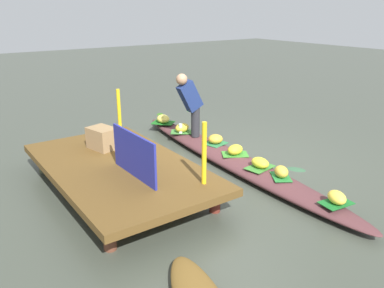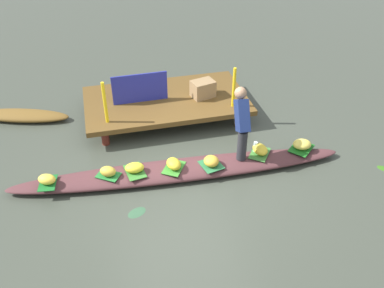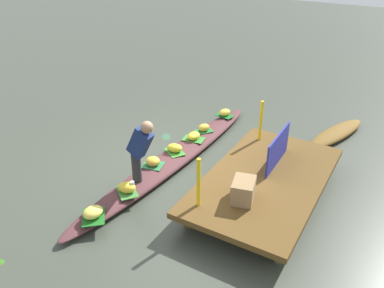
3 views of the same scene
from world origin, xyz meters
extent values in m
plane|color=#3D4338|center=(0.00, 0.00, 0.00)|extent=(40.00, 40.00, 0.00)
cube|color=brown|center=(0.14, 1.92, 0.35)|extent=(3.20, 1.80, 0.10)
cylinder|color=maroon|center=(-1.14, 1.20, 0.15)|extent=(0.14, 0.14, 0.30)
cylinder|color=#533A1B|center=(1.42, 1.20, 0.15)|extent=(0.14, 0.14, 0.30)
cylinder|color=brown|center=(-1.14, 2.64, 0.15)|extent=(0.14, 0.14, 0.30)
cylinder|color=#464A33|center=(1.42, 2.64, 0.15)|extent=(0.14, 0.14, 0.30)
ellipsoid|color=#522D30|center=(0.00, 0.00, 0.09)|extent=(5.61, 0.91, 0.19)
ellipsoid|color=brown|center=(-2.71, 2.47, 0.09)|extent=(1.98, 1.02, 0.18)
cube|color=#186425|center=(-2.11, 0.06, 0.19)|extent=(0.30, 0.42, 0.01)
ellipsoid|color=yellow|center=(-2.11, 0.06, 0.27)|extent=(0.34, 0.30, 0.16)
cube|color=#3A862C|center=(-0.11, -0.03, 0.19)|extent=(0.47, 0.51, 0.01)
ellipsoid|color=gold|center=(-0.11, -0.03, 0.27)|extent=(0.29, 0.34, 0.16)
cube|color=#387B2D|center=(-0.74, 0.02, 0.19)|extent=(0.35, 0.47, 0.01)
ellipsoid|color=yellow|center=(-0.74, 0.02, 0.27)|extent=(0.32, 0.24, 0.15)
cube|color=#3F7E35|center=(1.40, 0.00, 0.19)|extent=(0.49, 0.52, 0.01)
ellipsoid|color=yellow|center=(1.40, 0.00, 0.28)|extent=(0.30, 0.36, 0.17)
cube|color=#2A703E|center=(0.51, -0.11, 0.19)|extent=(0.40, 0.43, 0.01)
ellipsoid|color=gold|center=(0.51, -0.11, 0.27)|extent=(0.26, 0.27, 0.16)
cube|color=#247631|center=(-1.17, 0.03, 0.19)|extent=(0.44, 0.41, 0.01)
ellipsoid|color=gold|center=(-1.17, 0.03, 0.27)|extent=(0.32, 0.29, 0.16)
cube|color=#1A631D|center=(2.17, -0.03, 0.19)|extent=(0.55, 0.54, 0.01)
ellipsoid|color=#F2D957|center=(2.17, -0.03, 0.28)|extent=(0.36, 0.31, 0.17)
cylinder|color=#28282D|center=(1.04, -0.06, 0.46)|extent=(0.16, 0.16, 0.55)
cube|color=navy|center=(1.05, 0.06, 0.97)|extent=(0.21, 0.50, 0.59)
sphere|color=#9E7556|center=(1.06, 0.23, 1.29)|extent=(0.20, 0.20, 0.20)
cylinder|color=silver|center=(1.35, 0.08, 0.29)|extent=(0.07, 0.07, 0.19)
cube|color=navy|center=(-0.36, 1.92, 0.69)|extent=(1.07, 0.05, 0.59)
cylinder|color=yellow|center=(-1.06, 1.32, 0.79)|extent=(0.06, 0.06, 0.80)
cylinder|color=yellow|center=(1.34, 1.32, 0.79)|extent=(0.06, 0.06, 0.80)
cube|color=#92724B|center=(0.88, 1.83, 0.56)|extent=(0.50, 0.42, 0.33)
ellipsoid|color=#335A3C|center=(-0.83, -0.73, 0.00)|extent=(0.35, 0.31, 0.01)
ellipsoid|color=#346C1B|center=(3.42, -0.69, 0.00)|extent=(0.25, 0.27, 0.01)
camera|label=1|loc=(-4.59, 3.99, 2.48)|focal=36.40mm
camera|label=2|loc=(-1.12, -5.38, 4.51)|focal=39.52mm
camera|label=3|loc=(5.47, 3.63, 4.04)|focal=37.11mm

